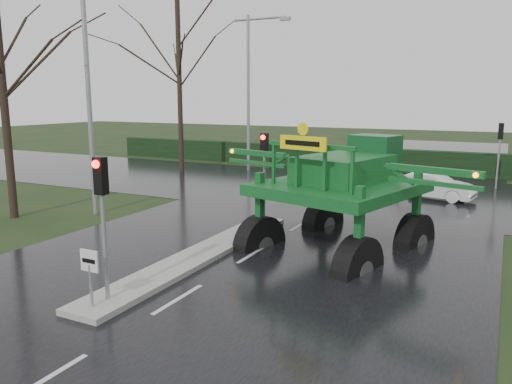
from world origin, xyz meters
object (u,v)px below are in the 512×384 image
at_px(traffic_signal_mid, 264,158).
at_px(traffic_signal_near, 102,198).
at_px(street_light_left_near, 93,68).
at_px(white_sedan, 432,199).
at_px(traffic_signal_far, 500,141).
at_px(keep_left_sign, 90,269).
at_px(crop_sprayer, 265,172).
at_px(street_light_left_far, 252,79).

bearing_deg(traffic_signal_mid, traffic_signal_near, -90.00).
bearing_deg(street_light_left_near, white_sedan, 38.79).
bearing_deg(traffic_signal_near, street_light_left_near, 134.53).
xyz_separation_m(traffic_signal_near, street_light_left_near, (-6.89, 7.01, 3.40)).
bearing_deg(traffic_signal_far, white_sedan, 58.31).
bearing_deg(white_sedan, traffic_signal_near, 172.58).
height_order(traffic_signal_near, white_sedan, traffic_signal_near).
xyz_separation_m(keep_left_sign, crop_sprayer, (1.16, 6.63, 1.38)).
height_order(crop_sprayer, white_sedan, crop_sprayer).
distance_m(traffic_signal_near, traffic_signal_mid, 8.50).
bearing_deg(traffic_signal_near, traffic_signal_mid, 90.00).
bearing_deg(street_light_left_near, street_light_left_far, 90.00).
height_order(traffic_signal_near, traffic_signal_far, same).
height_order(street_light_left_near, white_sedan, street_light_left_near).
xyz_separation_m(keep_left_sign, street_light_left_near, (-6.89, 7.50, 4.93)).
xyz_separation_m(traffic_signal_far, white_sedan, (-2.69, -4.37, -2.59)).
height_order(traffic_signal_near, traffic_signal_mid, same).
height_order(street_light_left_far, crop_sprayer, street_light_left_far).
xyz_separation_m(street_light_left_far, crop_sprayer, (8.05, -14.87, -3.55)).
bearing_deg(traffic_signal_mid, street_light_left_far, 118.86).
xyz_separation_m(keep_left_sign, traffic_signal_far, (7.80, 21.51, 1.53)).
xyz_separation_m(traffic_signal_mid, white_sedan, (5.11, 8.15, -2.59)).
relative_size(traffic_signal_near, crop_sprayer, 0.39).
height_order(keep_left_sign, street_light_left_far, street_light_left_far).
bearing_deg(traffic_signal_mid, crop_sprayer, -63.96).
bearing_deg(traffic_signal_mid, street_light_left_near, -167.79).
height_order(traffic_signal_mid, white_sedan, traffic_signal_mid).
relative_size(keep_left_sign, street_light_left_near, 0.14).
bearing_deg(street_light_left_far, keep_left_sign, -72.22).
bearing_deg(traffic_signal_far, keep_left_sign, 70.07).
bearing_deg(street_light_left_near, traffic_signal_mid, 12.21).
bearing_deg(crop_sprayer, traffic_signal_far, 81.13).
relative_size(traffic_signal_mid, traffic_signal_far, 1.00).
distance_m(traffic_signal_near, crop_sprayer, 6.24).
xyz_separation_m(traffic_signal_near, traffic_signal_mid, (0.00, 8.50, 0.00)).
distance_m(street_light_left_far, white_sedan, 14.10).
bearing_deg(white_sedan, keep_left_sign, 173.05).
height_order(keep_left_sign, traffic_signal_mid, traffic_signal_mid).
distance_m(traffic_signal_near, street_light_left_far, 22.37).
bearing_deg(white_sedan, traffic_signal_far, -22.06).
bearing_deg(traffic_signal_mid, white_sedan, 57.94).
height_order(keep_left_sign, traffic_signal_far, traffic_signal_far).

